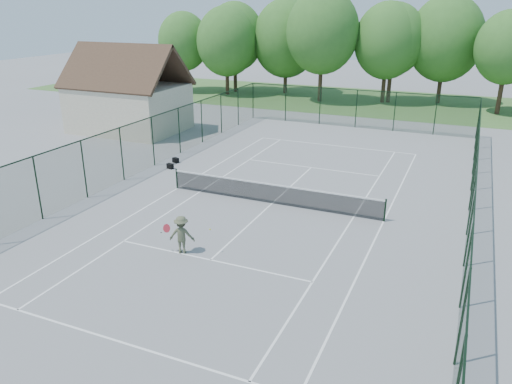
# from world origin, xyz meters

# --- Properties ---
(ground) EXTENTS (140.00, 140.00, 0.00)m
(ground) POSITION_xyz_m (0.00, 0.00, 0.00)
(ground) COLOR gray
(ground) RESTS_ON ground
(grass_far) EXTENTS (80.00, 16.00, 0.01)m
(grass_far) POSITION_xyz_m (0.00, 30.00, 0.01)
(grass_far) COLOR #4A7636
(grass_far) RESTS_ON ground
(court_lines) EXTENTS (11.05, 23.85, 0.01)m
(court_lines) POSITION_xyz_m (0.00, 0.00, 0.00)
(court_lines) COLOR white
(court_lines) RESTS_ON ground
(tennis_net) EXTENTS (11.08, 0.08, 1.10)m
(tennis_net) POSITION_xyz_m (0.00, 0.00, 0.58)
(tennis_net) COLOR black
(tennis_net) RESTS_ON ground
(fence_enclosure) EXTENTS (18.05, 36.05, 3.02)m
(fence_enclosure) POSITION_xyz_m (0.00, 0.00, 1.56)
(fence_enclosure) COLOR #143119
(fence_enclosure) RESTS_ON ground
(utility_building) EXTENTS (8.60, 6.27, 6.63)m
(utility_building) POSITION_xyz_m (-16.00, 10.00, 3.12)
(utility_building) COLOR beige
(utility_building) RESTS_ON ground
(tree_line_far) EXTENTS (39.40, 6.40, 9.70)m
(tree_line_far) POSITION_xyz_m (0.00, 30.00, 5.99)
(tree_line_far) COLOR #452D20
(tree_line_far) RESTS_ON ground
(sports_bag_a) EXTENTS (0.44, 0.32, 0.32)m
(sports_bag_a) POSITION_xyz_m (-7.74, 2.79, 0.16)
(sports_bag_a) COLOR black
(sports_bag_a) RESTS_ON ground
(sports_bag_b) EXTENTS (0.46, 0.36, 0.31)m
(sports_bag_b) POSITION_xyz_m (-8.10, 3.97, 0.16)
(sports_bag_b) COLOR black
(sports_bag_b) RESTS_ON ground
(tennis_player) EXTENTS (1.97, 0.89, 1.56)m
(tennis_player) POSITION_xyz_m (-1.33, -6.29, 0.78)
(tennis_player) COLOR #52563C
(tennis_player) RESTS_ON ground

